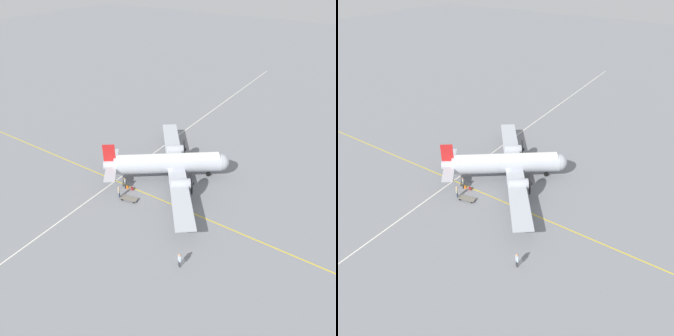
# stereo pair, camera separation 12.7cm
# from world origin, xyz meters

# --- Properties ---
(ground_plane) EXTENTS (300.00, 300.00, 0.00)m
(ground_plane) POSITION_xyz_m (0.00, 0.00, 0.00)
(ground_plane) COLOR slate
(apron_line_eastwest) EXTENTS (120.00, 0.16, 0.01)m
(apron_line_eastwest) POSITION_xyz_m (0.00, -4.94, 0.00)
(apron_line_eastwest) COLOR gold
(apron_line_eastwest) RESTS_ON ground_plane
(apron_line_northsouth) EXTENTS (0.16, 120.00, 0.01)m
(apron_line_northsouth) POSITION_xyz_m (-5.96, 0.00, 0.00)
(apron_line_northsouth) COLOR silver
(apron_line_northsouth) RESTS_ON ground_plane
(airliner_main) EXTENTS (19.80, 23.13, 5.87)m
(airliner_main) POSITION_xyz_m (0.34, 0.26, 2.55)
(airliner_main) COLOR #ADB2BC
(airliner_main) RESTS_ON ground_plane
(crew_foreground) EXTENTS (0.53, 0.44, 1.88)m
(crew_foreground) POSITION_xyz_m (10.18, -13.14, 1.15)
(crew_foreground) COLOR #2D2D33
(crew_foreground) RESTS_ON ground_plane
(passenger_boarding) EXTENTS (0.41, 0.50, 1.79)m
(passenger_boarding) POSITION_xyz_m (-3.61, -5.56, 1.09)
(passenger_boarding) COLOR #2D2D33
(passenger_boarding) RESTS_ON ground_plane
(ramp_agent) EXTENTS (0.36, 0.52, 1.71)m
(ramp_agent) POSITION_xyz_m (-2.96, -7.56, 1.05)
(ramp_agent) COLOR navy
(ramp_agent) RESTS_ON ground_plane
(suitcase_near_door) EXTENTS (0.44, 0.18, 0.53)m
(suitcase_near_door) POSITION_xyz_m (-2.52, -5.35, 0.25)
(suitcase_near_door) COLOR maroon
(suitcase_near_door) RESTS_ON ground_plane
(baggage_cart) EXTENTS (2.46, 1.47, 0.56)m
(baggage_cart) POSITION_xyz_m (-1.45, -7.37, 0.28)
(baggage_cart) COLOR #6B665B
(baggage_cart) RESTS_ON ground_plane
(traffic_cone) EXTENTS (0.44, 0.44, 0.58)m
(traffic_cone) POSITION_xyz_m (-3.40, -5.37, 0.27)
(traffic_cone) COLOR orange
(traffic_cone) RESTS_ON ground_plane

